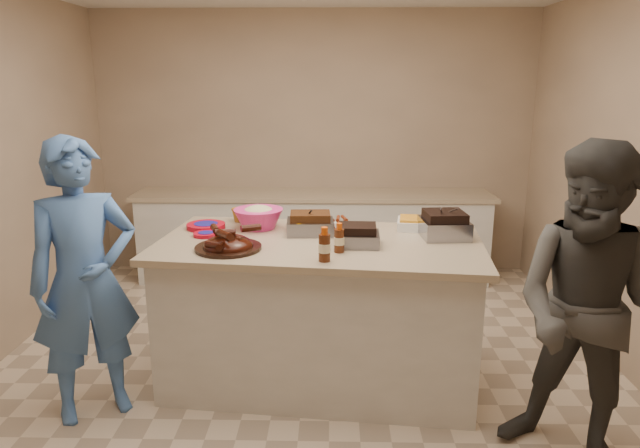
{
  "coord_description": "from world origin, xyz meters",
  "views": [
    {
      "loc": [
        0.19,
        -3.46,
        2.02
      ],
      "look_at": [
        0.11,
        0.17,
        1.09
      ],
      "focal_mm": 32.0,
      "sensor_mm": 36.0,
      "label": 1
    }
  ],
  "objects_px": {
    "island": "(320,378)",
    "mustard_bottle": "(299,237)",
    "rib_platter": "(228,249)",
    "bbq_bottle_a": "(324,261)",
    "coleslaw_bowl": "(259,228)",
    "roasting_pan": "(444,237)",
    "plastic_cup": "(239,222)",
    "guest_blue": "(99,410)",
    "bbq_bottle_b": "(339,252)"
  },
  "relations": [
    {
      "from": "island",
      "to": "mustard_bottle",
      "type": "relative_size",
      "value": 16.44
    },
    {
      "from": "rib_platter",
      "to": "bbq_bottle_a",
      "type": "xyz_separation_m",
      "value": [
        0.6,
        -0.22,
        0.0
      ]
    },
    {
      "from": "coleslaw_bowl",
      "to": "roasting_pan",
      "type": "bearing_deg",
      "value": -9.03
    },
    {
      "from": "roasting_pan",
      "to": "island",
      "type": "bearing_deg",
      "value": -177.14
    },
    {
      "from": "rib_platter",
      "to": "plastic_cup",
      "type": "bearing_deg",
      "value": 93.58
    },
    {
      "from": "roasting_pan",
      "to": "mustard_bottle",
      "type": "distance_m",
      "value": 0.97
    },
    {
      "from": "bbq_bottle_a",
      "to": "guest_blue",
      "type": "bearing_deg",
      "value": -179.94
    },
    {
      "from": "rib_platter",
      "to": "guest_blue",
      "type": "bearing_deg",
      "value": -164.86
    },
    {
      "from": "island",
      "to": "bbq_bottle_b",
      "type": "height_order",
      "value": "bbq_bottle_b"
    },
    {
      "from": "plastic_cup",
      "to": "guest_blue",
      "type": "height_order",
      "value": "plastic_cup"
    },
    {
      "from": "roasting_pan",
      "to": "plastic_cup",
      "type": "xyz_separation_m",
      "value": [
        -1.43,
        0.39,
        0.0
      ]
    },
    {
      "from": "rib_platter",
      "to": "island",
      "type": "bearing_deg",
      "value": 20.06
    },
    {
      "from": "roasting_pan",
      "to": "coleslaw_bowl",
      "type": "xyz_separation_m",
      "value": [
        -1.27,
        0.2,
        0.0
      ]
    },
    {
      "from": "coleslaw_bowl",
      "to": "bbq_bottle_a",
      "type": "relative_size",
      "value": 1.71
    },
    {
      "from": "guest_blue",
      "to": "bbq_bottle_a",
      "type": "bearing_deg",
      "value": -33.14
    },
    {
      "from": "island",
      "to": "mustard_bottle",
      "type": "height_order",
      "value": "mustard_bottle"
    },
    {
      "from": "bbq_bottle_b",
      "to": "island",
      "type": "bearing_deg",
      "value": 116.35
    },
    {
      "from": "rib_platter",
      "to": "guest_blue",
      "type": "distance_m",
      "value": 1.31
    },
    {
      "from": "rib_platter",
      "to": "bbq_bottle_b",
      "type": "bearing_deg",
      "value": -3.57
    },
    {
      "from": "island",
      "to": "plastic_cup",
      "type": "distance_m",
      "value": 1.27
    },
    {
      "from": "plastic_cup",
      "to": "guest_blue",
      "type": "distance_m",
      "value": 1.56
    },
    {
      "from": "bbq_bottle_a",
      "to": "coleslaw_bowl",
      "type": "bearing_deg",
      "value": 122.92
    },
    {
      "from": "island",
      "to": "coleslaw_bowl",
      "type": "relative_size",
      "value": 6.04
    },
    {
      "from": "coleslaw_bowl",
      "to": "guest_blue",
      "type": "bearing_deg",
      "value": -142.09
    },
    {
      "from": "rib_platter",
      "to": "plastic_cup",
      "type": "relative_size",
      "value": 3.72
    },
    {
      "from": "island",
      "to": "bbq_bottle_a",
      "type": "height_order",
      "value": "bbq_bottle_a"
    },
    {
      "from": "roasting_pan",
      "to": "guest_blue",
      "type": "relative_size",
      "value": 0.17
    },
    {
      "from": "coleslaw_bowl",
      "to": "island",
      "type": "bearing_deg",
      "value": -35.03
    },
    {
      "from": "bbq_bottle_a",
      "to": "plastic_cup",
      "type": "distance_m",
      "value": 1.12
    },
    {
      "from": "roasting_pan",
      "to": "guest_blue",
      "type": "xyz_separation_m",
      "value": [
        -2.21,
        -0.53,
        -0.99
      ]
    },
    {
      "from": "coleslaw_bowl",
      "to": "mustard_bottle",
      "type": "relative_size",
      "value": 2.72
    },
    {
      "from": "coleslaw_bowl",
      "to": "bbq_bottle_b",
      "type": "bearing_deg",
      "value": -44.71
    },
    {
      "from": "roasting_pan",
      "to": "bbq_bottle_b",
      "type": "relative_size",
      "value": 1.65
    },
    {
      "from": "rib_platter",
      "to": "coleslaw_bowl",
      "type": "bearing_deg",
      "value": 76.32
    },
    {
      "from": "rib_platter",
      "to": "bbq_bottle_a",
      "type": "height_order",
      "value": "bbq_bottle_a"
    },
    {
      "from": "coleslaw_bowl",
      "to": "bbq_bottle_b",
      "type": "relative_size",
      "value": 1.91
    },
    {
      "from": "mustard_bottle",
      "to": "guest_blue",
      "type": "xyz_separation_m",
      "value": [
        -1.24,
        -0.51,
        -0.99
      ]
    },
    {
      "from": "roasting_pan",
      "to": "bbq_bottle_a",
      "type": "distance_m",
      "value": 0.95
    },
    {
      "from": "rib_platter",
      "to": "guest_blue",
      "type": "height_order",
      "value": "rib_platter"
    },
    {
      "from": "bbq_bottle_a",
      "to": "bbq_bottle_b",
      "type": "height_order",
      "value": "bbq_bottle_a"
    },
    {
      "from": "mustard_bottle",
      "to": "coleslaw_bowl",
      "type": "bearing_deg",
      "value": 142.99
    },
    {
      "from": "mustard_bottle",
      "to": "bbq_bottle_b",
      "type": "bearing_deg",
      "value": -51.51
    },
    {
      "from": "bbq_bottle_b",
      "to": "mustard_bottle",
      "type": "bearing_deg",
      "value": 128.49
    },
    {
      "from": "rib_platter",
      "to": "bbq_bottle_a",
      "type": "distance_m",
      "value": 0.64
    },
    {
      "from": "bbq_bottle_b",
      "to": "coleslaw_bowl",
      "type": "bearing_deg",
      "value": 135.29
    },
    {
      "from": "roasting_pan",
      "to": "bbq_bottle_a",
      "type": "xyz_separation_m",
      "value": [
        -0.79,
        -0.53,
        0.0
      ]
    },
    {
      "from": "island",
      "to": "plastic_cup",
      "type": "xyz_separation_m",
      "value": [
        -0.61,
        0.49,
        0.99
      ]
    },
    {
      "from": "rib_platter",
      "to": "mustard_bottle",
      "type": "distance_m",
      "value": 0.51
    },
    {
      "from": "rib_platter",
      "to": "bbq_bottle_b",
      "type": "xyz_separation_m",
      "value": [
        0.69,
        -0.04,
        0.0
      ]
    },
    {
      "from": "roasting_pan",
      "to": "coleslaw_bowl",
      "type": "relative_size",
      "value": 0.86
    }
  ]
}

